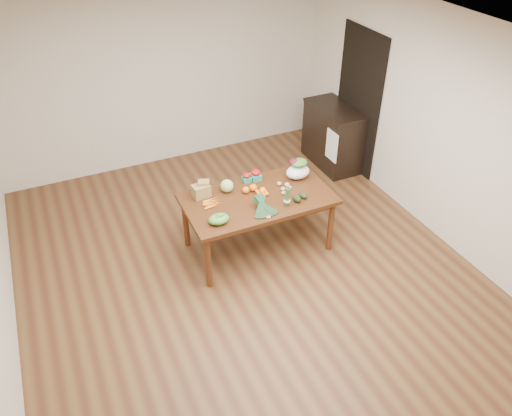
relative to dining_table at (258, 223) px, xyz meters
name	(u,v)px	position (x,y,z in m)	size (l,w,h in m)	color
floor	(248,274)	(-0.32, -0.40, -0.38)	(6.00, 6.00, 0.00)	brown
ceiling	(245,41)	(-0.32, -0.40, 2.33)	(5.00, 6.00, 0.02)	white
room_walls	(247,176)	(-0.32, -0.40, 0.97)	(5.02, 6.02, 2.70)	beige
dining_table	(258,223)	(0.00, 0.00, 0.00)	(1.72, 0.96, 0.75)	#492711
doorway_dark	(358,102)	(2.16, 1.20, 0.68)	(0.02, 1.00, 2.10)	black
cabinet	(333,136)	(1.90, 1.37, 0.10)	(0.52, 1.02, 0.94)	black
dish_towel	(332,146)	(1.64, 1.00, 0.18)	(0.02, 0.28, 0.45)	white
paper_bag	(201,190)	(-0.59, 0.28, 0.47)	(0.26, 0.22, 0.18)	olive
cabbage	(227,186)	(-0.28, 0.26, 0.45)	(0.15, 0.15, 0.15)	#AACD76
strawberry_basket_a	(246,178)	(0.01, 0.36, 0.42)	(0.10, 0.10, 0.09)	red
strawberry_basket_b	(256,176)	(0.13, 0.35, 0.43)	(0.12, 0.12, 0.11)	red
orange_a	(246,190)	(-0.09, 0.13, 0.42)	(0.08, 0.08, 0.08)	orange
orange_b	(253,188)	(0.00, 0.14, 0.42)	(0.09, 0.09, 0.09)	orange
orange_c	(263,190)	(0.08, 0.05, 0.41)	(0.08, 0.08, 0.08)	orange
mandarin_cluster	(262,193)	(0.05, 0.00, 0.41)	(0.18, 0.18, 0.08)	orange
carrots	(212,203)	(-0.53, 0.09, 0.39)	(0.22, 0.19, 0.03)	orange
snap_pea_bag	(219,219)	(-0.59, -0.27, 0.43)	(0.23, 0.17, 0.10)	green
kale_bunch	(265,207)	(-0.07, -0.32, 0.45)	(0.32, 0.40, 0.16)	black
asparagus_bundle	(287,196)	(0.23, -0.29, 0.50)	(0.08, 0.08, 0.25)	#4C7C39
potato_a	(283,189)	(0.33, 0.00, 0.40)	(0.06, 0.05, 0.05)	tan
potato_b	(284,193)	(0.29, -0.08, 0.40)	(0.05, 0.05, 0.05)	tan
potato_c	(287,185)	(0.41, 0.06, 0.40)	(0.06, 0.05, 0.05)	#D8BB7C
potato_d	(279,184)	(0.34, 0.11, 0.40)	(0.06, 0.05, 0.05)	tan
potato_e	(289,188)	(0.41, -0.01, 0.40)	(0.05, 0.05, 0.04)	#DCC47F
avocado_a	(297,199)	(0.36, -0.27, 0.41)	(0.08, 0.12, 0.08)	black
avocado_b	(303,196)	(0.47, -0.24, 0.41)	(0.07, 0.10, 0.07)	black
salad_bag	(298,170)	(0.62, 0.17, 0.49)	(0.30, 0.22, 0.23)	white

